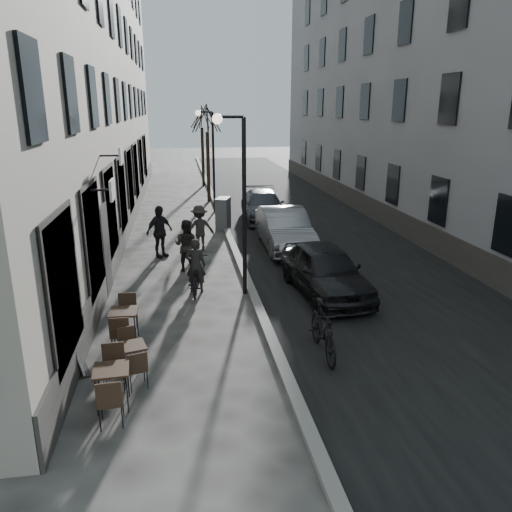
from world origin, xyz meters
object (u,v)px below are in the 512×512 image
object	(u,v)px
bistro_set_b	(132,357)
moped	(323,330)
pedestrian_far	(160,232)
streetlamp_near	(238,186)
bistro_set_c	(124,323)
tree_far	(202,116)
utility_cabinet	(223,214)
pedestrian_mid	(200,228)
car_far	(263,206)
car_mid	(284,229)
sign_board	(76,353)
bicycle	(196,276)
car_near	(325,270)
tree_near	(207,118)
streetlamp_far	(210,150)
bistro_set_a	(112,383)
pedestrian_near	(186,245)

from	to	relation	value
bistro_set_b	moped	distance (m)	4.07
bistro_set_b	pedestrian_far	xyz separation A→B (m)	(0.32, 8.39, 0.54)
streetlamp_near	bistro_set_c	xyz separation A→B (m)	(-2.99, -2.68, -2.69)
tree_far	bistro_set_b	world-z (taller)	tree_far
tree_far	utility_cabinet	distance (m)	13.53
tree_far	pedestrian_mid	world-z (taller)	tree_far
pedestrian_mid	car_far	world-z (taller)	pedestrian_mid
utility_cabinet	car_mid	distance (m)	4.04
streetlamp_near	sign_board	size ratio (longest dim) A/B	4.72
bicycle	pedestrian_far	bearing A→B (deg)	-66.84
utility_cabinet	car_near	world-z (taller)	car_near
bistro_set_b	pedestrian_mid	bearing A→B (deg)	63.65
tree_near	bicycle	xyz separation A→B (m)	(-1.30, -14.62, -4.17)
bistro_set_b	moped	bearing A→B (deg)	-11.57
car_mid	utility_cabinet	bearing A→B (deg)	120.52
streetlamp_far	pedestrian_far	bearing A→B (deg)	-106.77
bistro_set_b	pedestrian_far	world-z (taller)	pedestrian_far
streetlamp_near	utility_cabinet	xyz separation A→B (m)	(0.27, 8.06, -2.46)
car_far	bicycle	bearing A→B (deg)	-108.26
car_far	car_mid	bearing A→B (deg)	-87.83
pedestrian_far	moped	bearing A→B (deg)	-104.76
bicycle	pedestrian_mid	distance (m)	4.43
streetlamp_far	bicycle	xyz separation A→B (m)	(-1.22, -11.62, -2.67)
car_mid	car_far	world-z (taller)	car_mid
bistro_set_a	pedestrian_mid	distance (m)	10.32
tree_near	pedestrian_far	world-z (taller)	tree_near
streetlamp_near	car_near	distance (m)	3.49
tree_near	utility_cabinet	distance (m)	7.99
bistro_set_b	car_far	size ratio (longest dim) A/B	0.30
tree_near	car_mid	size ratio (longest dim) A/B	1.22
pedestrian_near	bistro_set_b	bearing A→B (deg)	106.37
bistro_set_c	bicycle	world-z (taller)	bicycle
bistro_set_b	car_mid	bearing A→B (deg)	45.29
utility_cabinet	moped	size ratio (longest dim) A/B	0.71
streetlamp_near	car_mid	bearing A→B (deg)	63.21
sign_board	moped	world-z (taller)	moped
sign_board	pedestrian_near	distance (m)	6.82
tree_far	pedestrian_near	size ratio (longest dim) A/B	3.26
bicycle	moped	xyz separation A→B (m)	(2.60, -4.38, 0.10)
bistro_set_b	car_near	size ratio (longest dim) A/B	0.33
tree_near	car_mid	world-z (taller)	tree_near
bistro_set_b	bistro_set_c	xyz separation A→B (m)	(-0.30, 1.58, 0.07)
bistro_set_c	car_mid	bearing A→B (deg)	55.43
streetlamp_far	bistro_set_a	world-z (taller)	streetlamp_far
bistro_set_a	moped	world-z (taller)	moped
bistro_set_a	car_near	xyz separation A→B (m)	(5.42, 4.95, 0.26)
streetlamp_near	bistro_set_c	world-z (taller)	streetlamp_near
bistro_set_b	pedestrian_mid	world-z (taller)	pedestrian_mid
pedestrian_near	bistro_set_c	bearing A→B (deg)	100.03
tree_far	moped	size ratio (longest dim) A/B	2.88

